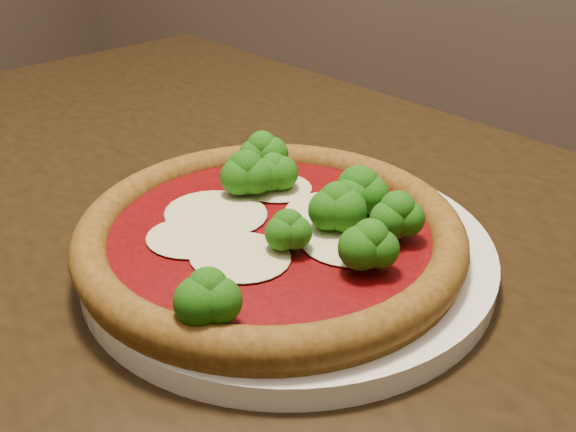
% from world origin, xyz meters
% --- Properties ---
extents(dining_table, '(1.35, 1.11, 0.75)m').
position_xyz_m(dining_table, '(-0.08, -0.11, 0.64)').
color(dining_table, black).
rests_on(dining_table, floor).
extents(plate, '(0.31, 0.31, 0.02)m').
position_xyz_m(plate, '(-0.02, -0.14, 0.76)').
color(plate, silver).
rests_on(plate, dining_table).
extents(pizza, '(0.29, 0.29, 0.06)m').
position_xyz_m(pizza, '(-0.02, -0.15, 0.78)').
color(pizza, brown).
rests_on(pizza, plate).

